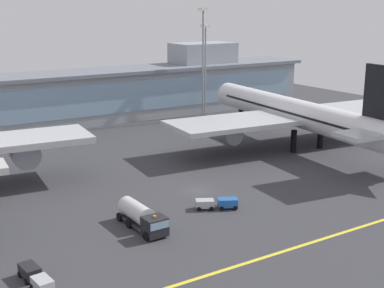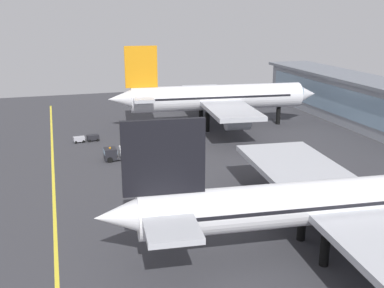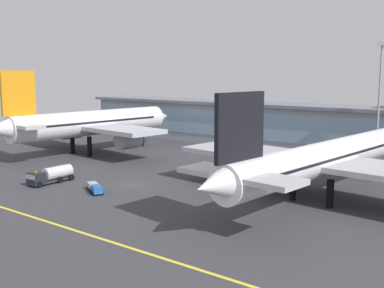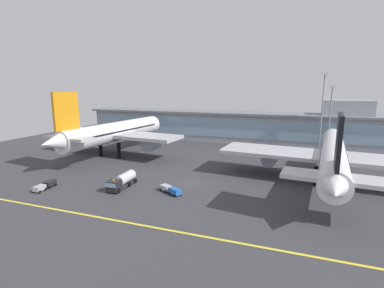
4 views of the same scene
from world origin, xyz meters
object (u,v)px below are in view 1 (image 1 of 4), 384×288
Objects in this scene: apron_light_mast_centre at (205,56)px; apron_light_mast_west at (203,49)px; baggage_tug_near at (217,203)px; airliner_near_right at (297,114)px; service_truck_far at (35,277)px; fuel_tanker_truck at (143,217)px.

apron_light_mast_west is at bearing -131.55° from apron_light_mast_centre.
apron_light_mast_west reaches higher than baggage_tug_near.
airliner_near_right is at bearing -92.95° from apron_light_mast_centre.
apron_light_mast_west reaches higher than service_truck_far.
fuel_tanker_truck is 1.59× the size of service_truck_far.
airliner_near_right reaches higher than fuel_tanker_truck.
baggage_tug_near is 0.25× the size of apron_light_mast_centre.
airliner_near_right is 2.27× the size of apron_light_mast_west.
baggage_tug_near is (-31.86, -19.12, -5.62)m from airliner_near_right.
apron_light_mast_west is at bearing -51.21° from service_truck_far.
airliner_near_right is at bearing -88.10° from apron_light_mast_west.
apron_light_mast_centre reaches higher than service_truck_far.
apron_light_mast_centre is (60.11, 60.44, 13.90)m from service_truck_far.
service_truck_far is at bearing -135.02° from apron_light_mast_west.
apron_light_mast_west is at bearing 138.57° from fuel_tanker_truck.
service_truck_far is at bearing -134.85° from apron_light_mast_centre.
airliner_near_right reaches higher than baggage_tug_near.
airliner_near_right is 37.58m from baggage_tug_near.
apron_light_mast_west is at bearing 6.93° from airliner_near_right.
fuel_tanker_truck is 0.35× the size of apron_light_mast_west.
apron_light_mast_west reaches higher than airliner_near_right.
fuel_tanker_truck is 11.54m from baggage_tug_near.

